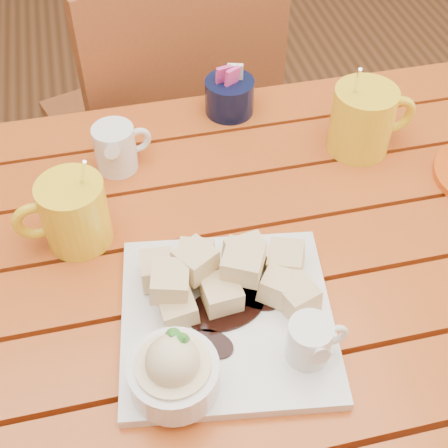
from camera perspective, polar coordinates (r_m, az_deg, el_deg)
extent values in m
cube|color=#9D3E14|center=(0.76, -0.17, -18.29)|extent=(1.20, 0.11, 0.03)
cube|color=#9D3E14|center=(0.81, -2.01, -11.11)|extent=(1.20, 0.11, 0.03)
cube|color=#9D3E14|center=(0.88, -3.52, -4.90)|extent=(1.20, 0.11, 0.03)
cube|color=#9D3E14|center=(0.95, -4.79, 0.40)|extent=(1.20, 0.11, 0.03)
cube|color=#9D3E14|center=(1.03, -5.87, 4.90)|extent=(1.20, 0.11, 0.03)
cube|color=#9D3E14|center=(1.12, -6.79, 8.72)|extent=(1.20, 0.11, 0.03)
cube|color=#9D3E14|center=(1.17, -6.68, 7.11)|extent=(1.12, 0.04, 0.08)
cylinder|color=#9D3E14|center=(1.52, 15.42, 0.38)|extent=(0.06, 0.06, 0.72)
cube|color=white|center=(0.81, 0.28, -8.64)|extent=(0.30, 0.30, 0.02)
cube|color=gold|center=(0.81, 5.16, -5.64)|extent=(0.07, 0.07, 0.04)
cube|color=gold|center=(0.83, 5.69, -3.38)|extent=(0.06, 0.06, 0.04)
cube|color=gold|center=(0.79, -2.64, -3.39)|extent=(0.07, 0.07, 0.04)
cube|color=gold|center=(0.79, -4.33, -7.43)|extent=(0.05, 0.05, 0.04)
cube|color=gold|center=(0.82, -6.06, -4.20)|extent=(0.05, 0.05, 0.04)
cube|color=gold|center=(0.79, 1.76, -3.51)|extent=(0.06, 0.06, 0.04)
cube|color=gold|center=(0.84, 2.11, -2.87)|extent=(0.06, 0.06, 0.04)
cube|color=gold|center=(0.83, -2.60, -3.35)|extent=(0.06, 0.06, 0.04)
cube|color=gold|center=(0.80, 6.65, -6.54)|extent=(0.06, 0.06, 0.04)
cube|color=gold|center=(0.80, -0.24, -6.38)|extent=(0.05, 0.05, 0.04)
cube|color=gold|center=(0.77, -4.97, -5.26)|extent=(0.06, 0.06, 0.04)
cylinder|color=white|center=(0.73, -4.58, -13.65)|extent=(0.10, 0.10, 0.04)
cylinder|color=#FFE7BB|center=(0.72, -4.64, -13.20)|extent=(0.09, 0.09, 0.03)
sphere|color=#FFE7BB|center=(0.71, -4.74, -12.39)|extent=(0.06, 0.06, 0.06)
cone|color=#358E2E|center=(0.69, -3.78, -10.55)|extent=(0.03, 0.04, 0.03)
cone|color=#358E2E|center=(0.69, -4.79, -10.14)|extent=(0.03, 0.03, 0.02)
cylinder|color=white|center=(0.75, 7.79, -10.54)|extent=(0.05, 0.05, 0.06)
cylinder|color=black|center=(0.73, 7.98, -9.50)|extent=(0.04, 0.04, 0.01)
cone|color=white|center=(0.72, 8.63, -11.37)|extent=(0.02, 0.02, 0.03)
torus|color=white|center=(0.76, 10.01, -9.96)|extent=(0.04, 0.01, 0.04)
cylinder|color=yellow|center=(0.89, -13.48, 0.98)|extent=(0.09, 0.09, 0.10)
cylinder|color=black|center=(0.86, -13.97, 2.99)|extent=(0.08, 0.08, 0.01)
torus|color=yellow|center=(0.89, -16.87, 0.26)|extent=(0.07, 0.02, 0.06)
cylinder|color=silver|center=(0.87, -12.92, 3.28)|extent=(0.03, 0.06, 0.14)
cylinder|color=yellow|center=(1.04, 12.49, 9.25)|extent=(0.10, 0.10, 0.11)
cylinder|color=black|center=(1.01, 12.92, 11.35)|extent=(0.09, 0.09, 0.01)
torus|color=yellow|center=(1.06, 15.40, 9.61)|extent=(0.07, 0.02, 0.07)
cylinder|color=silver|center=(1.02, 11.73, 11.28)|extent=(0.03, 0.06, 0.15)
cylinder|color=white|center=(1.00, -9.92, 6.84)|extent=(0.07, 0.07, 0.08)
cylinder|color=white|center=(0.98, -10.18, 8.39)|extent=(0.05, 0.05, 0.01)
cone|color=white|center=(0.96, -9.91, 6.85)|extent=(0.03, 0.03, 0.03)
torus|color=white|center=(1.00, -7.74, 7.29)|extent=(0.05, 0.02, 0.05)
cylinder|color=black|center=(1.11, 0.50, 11.60)|extent=(0.09, 0.09, 0.06)
cube|color=#E43E99|center=(1.08, -0.05, 13.33)|extent=(0.03, 0.02, 0.04)
cube|color=white|center=(1.09, 1.03, 13.57)|extent=(0.03, 0.02, 0.04)
cube|color=#E43E99|center=(1.08, 0.72, 13.16)|extent=(0.03, 0.02, 0.04)
cube|color=brown|center=(1.58, -6.23, 8.97)|extent=(0.56, 0.56, 0.03)
cylinder|color=brown|center=(1.92, -3.14, 8.22)|extent=(0.04, 0.04, 0.44)
cylinder|color=brown|center=(1.82, -13.67, 4.14)|extent=(0.04, 0.04, 0.44)
cylinder|color=brown|center=(1.68, 3.11, 1.25)|extent=(0.04, 0.04, 0.44)
cylinder|color=brown|center=(1.57, -8.61, -3.89)|extent=(0.04, 0.04, 0.44)
cube|color=brown|center=(1.28, -3.02, 13.00)|extent=(0.43, 0.17, 0.46)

